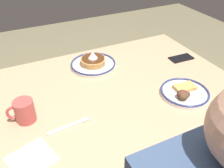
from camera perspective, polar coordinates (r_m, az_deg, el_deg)
name	(u,v)px	position (r m, az deg, el deg)	size (l,w,h in m)	color
dining_table	(105,105)	(1.23, -1.72, -5.06)	(1.39, 0.94, 0.75)	tan
plate_near_main	(93,63)	(1.40, -4.47, 5.00)	(0.26, 0.26, 0.09)	silver
plate_center_pancakes	(184,92)	(1.22, 16.75, -1.92)	(0.24, 0.24, 0.05)	white
coffee_mug	(24,111)	(1.07, -20.08, -5.97)	(0.12, 0.08, 0.10)	#BF4C47
cell_phone	(181,58)	(1.54, 16.03, 5.89)	(0.14, 0.07, 0.01)	black
paper_napkin	(31,159)	(0.95, -18.55, -16.45)	(0.15, 0.14, 0.00)	white
fork_near	(69,126)	(1.03, -10.11, -9.73)	(0.19, 0.03, 0.01)	silver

